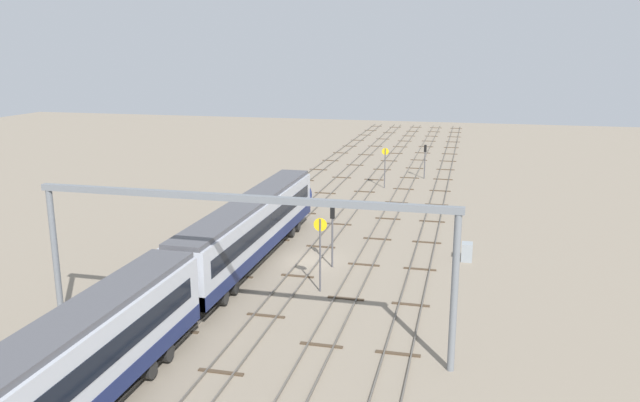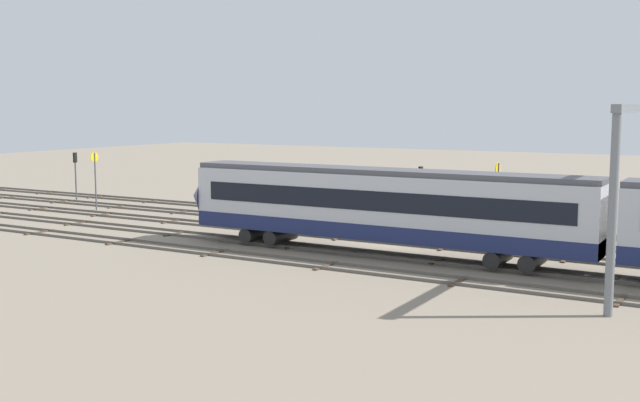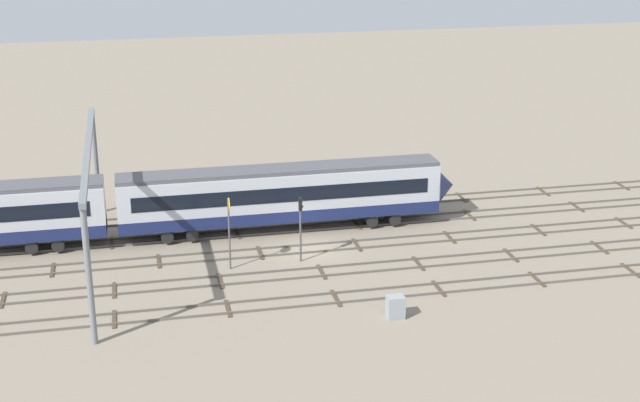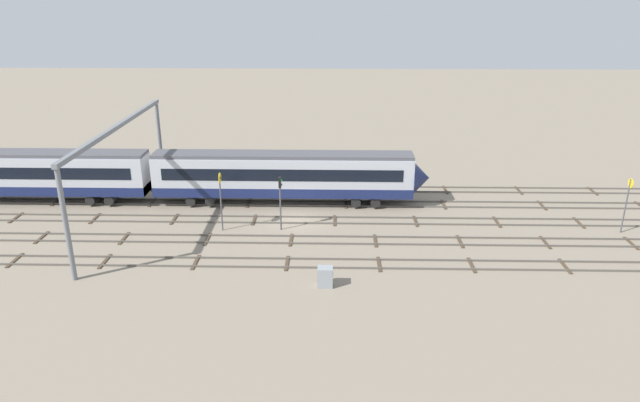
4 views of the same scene
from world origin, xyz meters
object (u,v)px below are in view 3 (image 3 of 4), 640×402
at_px(signal_light_trackside_departure, 301,220).
at_px(relay_cabinet, 395,307).
at_px(overhead_gantry, 90,174).
at_px(speed_sign_near_foreground, 229,224).

xyz_separation_m(signal_light_trackside_departure, relay_cabinet, (3.88, -9.74, -2.34)).
xyz_separation_m(overhead_gantry, speed_sign_near_foreground, (8.82, -2.28, -3.37)).
distance_m(overhead_gantry, speed_sign_near_foreground, 9.72).
bearing_deg(overhead_gantry, signal_light_trackside_departure, -8.32).
height_order(speed_sign_near_foreground, signal_light_trackside_departure, speed_sign_near_foreground).
height_order(overhead_gantry, speed_sign_near_foreground, overhead_gantry).
height_order(speed_sign_near_foreground, relay_cabinet, speed_sign_near_foreground).
bearing_deg(relay_cabinet, speed_sign_near_foreground, 132.89).
relative_size(speed_sign_near_foreground, signal_light_trackside_departure, 1.09).
relative_size(overhead_gantry, signal_light_trackside_departure, 4.93).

